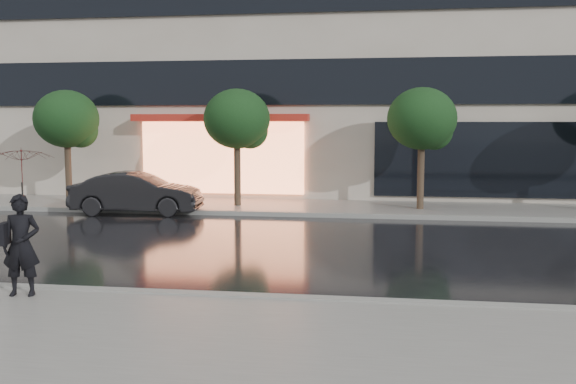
# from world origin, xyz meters

# --- Properties ---
(ground) EXTENTS (120.00, 120.00, 0.00)m
(ground) POSITION_xyz_m (0.00, 0.00, 0.00)
(ground) COLOR black
(ground) RESTS_ON ground
(sidewalk_near) EXTENTS (60.00, 4.50, 0.12)m
(sidewalk_near) POSITION_xyz_m (0.00, -3.25, 0.06)
(sidewalk_near) COLOR slate
(sidewalk_near) RESTS_ON ground
(sidewalk_far) EXTENTS (60.00, 3.50, 0.12)m
(sidewalk_far) POSITION_xyz_m (0.00, 10.25, 0.06)
(sidewalk_far) COLOR slate
(sidewalk_far) RESTS_ON ground
(curb_near) EXTENTS (60.00, 0.25, 0.14)m
(curb_near) POSITION_xyz_m (0.00, -1.00, 0.07)
(curb_near) COLOR gray
(curb_near) RESTS_ON ground
(curb_far) EXTENTS (60.00, 0.25, 0.14)m
(curb_far) POSITION_xyz_m (0.00, 8.50, 0.07)
(curb_far) COLOR gray
(curb_far) RESTS_ON ground
(tree_far_west) EXTENTS (2.20, 2.20, 3.99)m
(tree_far_west) POSITION_xyz_m (-8.94, 10.03, 2.92)
(tree_far_west) COLOR #33261C
(tree_far_west) RESTS_ON ground
(tree_mid_west) EXTENTS (2.20, 2.20, 3.99)m
(tree_mid_west) POSITION_xyz_m (-2.94, 10.03, 2.92)
(tree_mid_west) COLOR #33261C
(tree_mid_west) RESTS_ON ground
(tree_mid_east) EXTENTS (2.20, 2.20, 3.99)m
(tree_mid_east) POSITION_xyz_m (3.06, 10.03, 2.92)
(tree_mid_east) COLOR #33261C
(tree_mid_east) RESTS_ON ground
(parked_car) EXTENTS (4.13, 1.74, 1.33)m
(parked_car) POSITION_xyz_m (-5.86, 8.30, 0.66)
(parked_car) COLOR black
(parked_car) RESTS_ON ground
(pedestrian_with_umbrella) EXTENTS (1.16, 1.18, 2.37)m
(pedestrian_with_umbrella) POSITION_xyz_m (-3.86, -1.49, 1.71)
(pedestrian_with_umbrella) COLOR black
(pedestrian_with_umbrella) RESTS_ON sidewalk_near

